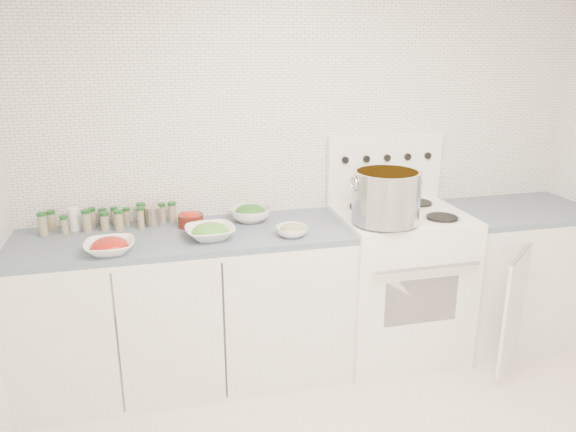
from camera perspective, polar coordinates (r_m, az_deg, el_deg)
The scene contains 13 objects.
room_walls at distance 2.07m, azimuth 14.08°, elevation 6.56°, with size 3.54×3.04×2.52m.
counter_left at distance 3.34m, azimuth -10.20°, elevation -9.15°, with size 1.85×0.62×0.90m.
stove at distance 3.61m, azimuth 11.00°, elevation -6.27°, with size 0.76×0.70×1.36m.
counter_right at distance 4.03m, azimuth 21.72°, elevation -5.42°, with size 0.89×0.89×0.90m.
stock_pot at distance 3.19m, azimuth 9.95°, elevation 2.14°, with size 0.40×0.38×0.29m.
bowl_tomato at distance 2.97m, azimuth -17.68°, elevation -2.94°, with size 0.25×0.25×0.08m.
bowl_snowpea at distance 3.07m, azimuth -7.92°, elevation -1.59°, with size 0.29×0.29×0.09m.
bowl_broccoli at distance 3.34m, azimuth -3.85°, elevation 0.30°, with size 0.31×0.31×0.10m.
bowl_zucchini at distance 3.08m, azimuth 0.39°, elevation -1.46°, with size 0.21×0.21×0.07m.
bowl_pepper at distance 3.28m, azimuth -9.85°, elevation -0.32°, with size 0.15×0.15×0.09m.
salt_canister at distance 3.39m, azimuth -20.89°, elevation -0.29°, with size 0.06×0.06×0.13m, color white.
tin_can at distance 3.33m, azimuth -13.57°, elevation -0.04°, with size 0.08×0.08×0.11m, color gray.
spice_cluster at distance 3.35m, azimuth -17.78°, elevation -0.21°, with size 0.75×0.16×0.13m.
Camera 1 is at (-0.96, -1.80, 1.93)m, focal length 35.00 mm.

